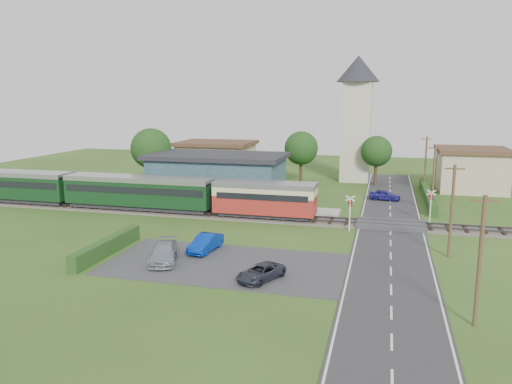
% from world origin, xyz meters
% --- Properties ---
extents(ground, '(120.00, 120.00, 0.00)m').
position_xyz_m(ground, '(0.00, 0.00, 0.00)').
color(ground, '#2D4C19').
extents(railway_track, '(76.00, 3.20, 0.49)m').
position_xyz_m(railway_track, '(0.00, 2.00, 0.11)').
color(railway_track, '#4C443D').
rests_on(railway_track, ground).
extents(road, '(6.00, 70.00, 0.05)m').
position_xyz_m(road, '(10.00, 0.00, 0.03)').
color(road, '#28282B').
rests_on(road, ground).
extents(car_park, '(17.00, 9.00, 0.08)m').
position_xyz_m(car_park, '(-1.50, -12.00, 0.04)').
color(car_park, '#333335').
rests_on(car_park, ground).
extents(crossing_deck, '(6.20, 3.40, 0.45)m').
position_xyz_m(crossing_deck, '(10.00, 2.00, 0.23)').
color(crossing_deck, '#333335').
rests_on(crossing_deck, ground).
extents(platform, '(30.00, 3.00, 0.45)m').
position_xyz_m(platform, '(-10.00, 5.20, 0.23)').
color(platform, gray).
rests_on(platform, ground).
extents(equipment_hut, '(2.30, 2.30, 2.55)m').
position_xyz_m(equipment_hut, '(-18.00, 5.20, 1.75)').
color(equipment_hut, beige).
rests_on(equipment_hut, platform).
extents(station_building, '(16.00, 9.00, 5.30)m').
position_xyz_m(station_building, '(-10.00, 10.99, 2.69)').
color(station_building, '#2A3C44').
rests_on(station_building, ground).
extents(train, '(43.20, 2.90, 3.40)m').
position_xyz_m(train, '(-18.78, 2.00, 2.18)').
color(train, '#232328').
rests_on(train, ground).
extents(church_tower, '(6.00, 6.00, 17.60)m').
position_xyz_m(church_tower, '(5.00, 28.00, 10.23)').
color(church_tower, beige).
rests_on(church_tower, ground).
extents(house_west, '(10.80, 8.80, 5.50)m').
position_xyz_m(house_west, '(-15.00, 25.00, 2.79)').
color(house_west, tan).
rests_on(house_west, ground).
extents(house_east, '(8.80, 8.80, 5.50)m').
position_xyz_m(house_east, '(20.00, 24.00, 2.80)').
color(house_east, tan).
rests_on(house_east, ground).
extents(hedge_carpark, '(0.80, 9.00, 1.20)m').
position_xyz_m(hedge_carpark, '(-11.00, -12.00, 0.60)').
color(hedge_carpark, '#193814').
rests_on(hedge_carpark, ground).
extents(hedge_roadside, '(0.80, 18.00, 1.20)m').
position_xyz_m(hedge_roadside, '(14.20, 16.00, 0.60)').
color(hedge_roadside, '#193814').
rests_on(hedge_roadside, ground).
extents(hedge_station, '(22.00, 0.80, 1.30)m').
position_xyz_m(hedge_station, '(-10.00, 15.50, 0.65)').
color(hedge_station, '#193814').
rests_on(hedge_station, ground).
extents(tree_a, '(5.20, 5.20, 8.00)m').
position_xyz_m(tree_a, '(-20.00, 14.00, 5.38)').
color(tree_a, '#332316').
rests_on(tree_a, ground).
extents(tree_b, '(4.60, 4.60, 7.34)m').
position_xyz_m(tree_b, '(-2.00, 23.00, 5.02)').
color(tree_b, '#332316').
rests_on(tree_b, ground).
extents(tree_c, '(4.20, 4.20, 6.78)m').
position_xyz_m(tree_c, '(8.00, 25.00, 4.65)').
color(tree_c, '#332316').
rests_on(tree_c, ground).
extents(utility_pole_a, '(1.40, 0.22, 7.00)m').
position_xyz_m(utility_pole_a, '(14.20, -18.00, 3.63)').
color(utility_pole_a, '#473321').
rests_on(utility_pole_a, ground).
extents(utility_pole_b, '(1.40, 0.22, 7.00)m').
position_xyz_m(utility_pole_b, '(14.20, -6.00, 3.63)').
color(utility_pole_b, '#473321').
rests_on(utility_pole_b, ground).
extents(utility_pole_c, '(1.40, 0.22, 7.00)m').
position_xyz_m(utility_pole_c, '(14.20, 10.00, 3.63)').
color(utility_pole_c, '#473321').
rests_on(utility_pole_c, ground).
extents(utility_pole_d, '(1.40, 0.22, 7.00)m').
position_xyz_m(utility_pole_d, '(14.20, 22.00, 3.63)').
color(utility_pole_d, '#473321').
rests_on(utility_pole_d, ground).
extents(crossing_signal_near, '(0.84, 0.28, 3.28)m').
position_xyz_m(crossing_signal_near, '(6.40, -0.41, 2.14)').
color(crossing_signal_near, silver).
rests_on(crossing_signal_near, ground).
extents(crossing_signal_far, '(0.84, 0.28, 3.28)m').
position_xyz_m(crossing_signal_far, '(13.60, 4.39, 2.14)').
color(crossing_signal_far, silver).
rests_on(crossing_signal_far, ground).
extents(streetlamp_west, '(0.30, 0.30, 5.15)m').
position_xyz_m(streetlamp_west, '(-22.00, 20.00, 3.04)').
color(streetlamp_west, '#3F3F47').
rests_on(streetlamp_west, ground).
extents(streetlamp_east, '(0.30, 0.30, 5.15)m').
position_xyz_m(streetlamp_east, '(16.00, 27.00, 3.04)').
color(streetlamp_east, '#3F3F47').
rests_on(streetlamp_east, ground).
extents(car_on_road, '(3.73, 2.00, 1.21)m').
position_xyz_m(car_on_road, '(9.37, 14.47, 0.65)').
color(car_on_road, navy).
rests_on(car_on_road, road).
extents(car_park_blue, '(1.78, 4.06, 1.30)m').
position_xyz_m(car_park_blue, '(-3.91, -9.50, 0.73)').
color(car_park_blue, '#04299D').
rests_on(car_park_blue, car_park).
extents(car_park_silver, '(3.10, 4.89, 1.32)m').
position_xyz_m(car_park_silver, '(-5.94, -12.66, 0.74)').
color(car_park_silver, '#88929E').
rests_on(car_park_silver, car_park).
extents(car_park_dark, '(3.11, 4.06, 1.02)m').
position_xyz_m(car_park_dark, '(1.76, -14.50, 0.59)').
color(car_park_dark, '#262A37').
rests_on(car_park_dark, car_park).
extents(pedestrian_near, '(0.79, 0.67, 1.85)m').
position_xyz_m(pedestrian_near, '(-2.97, 5.16, 1.37)').
color(pedestrian_near, gray).
rests_on(pedestrian_near, platform).
extents(pedestrian_far, '(0.91, 1.01, 1.70)m').
position_xyz_m(pedestrian_far, '(-15.73, 5.35, 1.30)').
color(pedestrian_far, gray).
rests_on(pedestrian_far, platform).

